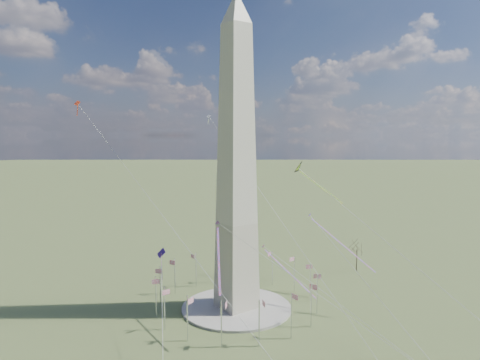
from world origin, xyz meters
TOP-DOWN VIEW (x-y plane):
  - ground at (0.00, 0.00)m, footprint 2000.00×2000.00m
  - plaza at (0.00, 0.00)m, footprint 36.00×36.00m
  - washington_monument at (0.00, 0.00)m, footprint 15.56×15.56m
  - flagpole_ring at (-0.00, -0.00)m, footprint 54.40×54.40m
  - tree_near at (63.40, 1.64)m, footprint 8.00×8.00m
  - kite_delta_black at (41.04, 12.74)m, footprint 13.83×19.55m
  - kite_diamond_purple at (-21.57, 10.52)m, footprint 2.15×3.43m
  - kite_streamer_left at (26.49, -16.35)m, footprint 7.66×23.43m
  - kite_streamer_mid at (-12.06, -7.57)m, footprint 13.31×20.13m
  - kite_streamer_right at (23.68, 5.06)m, footprint 7.41×22.92m
  - kite_small_red at (-36.67, 41.68)m, footprint 1.91×1.70m
  - kite_small_white at (15.15, 40.27)m, footprint 1.11×1.59m

SIDE VIEW (x-z plane):
  - ground at x=0.00m, z-range 0.00..0.00m
  - plaza at x=0.00m, z-range 0.00..0.80m
  - flagpole_ring at x=0.00m, z-range 0.77..13.77m
  - kite_streamer_right at x=23.68m, z-range 1.53..17.59m
  - tree_near at x=63.40m, z-range 2.99..16.99m
  - kite_diamond_purple at x=-21.57m, z-range 13.56..24.25m
  - kite_streamer_left at x=26.49m, z-range 16.20..32.63m
  - kite_streamer_mid at x=-12.06m, z-range 16.67..32.42m
  - kite_delta_black at x=41.04m, z-range 34.68..51.15m
  - washington_monument at x=0.00m, z-range -2.05..97.95m
  - kite_small_white at x=15.15m, z-range 62.16..66.13m
  - kite_small_red at x=-36.67m, z-range 64.62..69.78m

